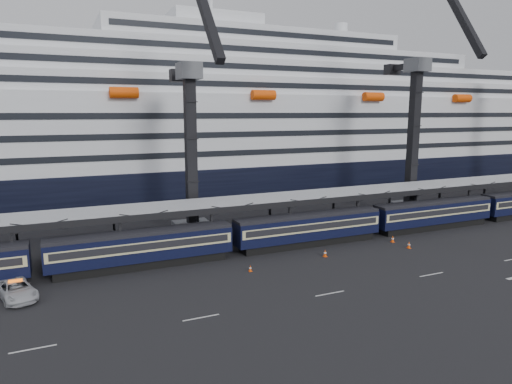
# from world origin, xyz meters

# --- Properties ---
(ground) EXTENTS (260.00, 260.00, 0.00)m
(ground) POSITION_xyz_m (0.00, 0.00, 0.00)
(ground) COLOR black
(ground) RESTS_ON ground
(lane_markings) EXTENTS (111.00, 4.27, 0.02)m
(lane_markings) POSITION_xyz_m (8.15, -5.23, 0.01)
(lane_markings) COLOR beige
(lane_markings) RESTS_ON ground
(train) EXTENTS (133.05, 3.00, 4.05)m
(train) POSITION_xyz_m (-4.65, 10.00, 2.20)
(train) COLOR black
(train) RESTS_ON ground
(canopy) EXTENTS (130.00, 6.25, 5.53)m
(canopy) POSITION_xyz_m (0.00, 14.00, 5.25)
(canopy) COLOR #979A9F
(canopy) RESTS_ON ground
(cruise_ship) EXTENTS (214.09, 28.84, 34.00)m
(cruise_ship) POSITION_xyz_m (-1.08, 45.99, 12.34)
(cruise_ship) COLOR black
(cruise_ship) RESTS_ON ground
(crane_dark_near) EXTENTS (4.50, 17.75, 35.08)m
(crane_dark_near) POSITION_xyz_m (-20.00, 18.59, 11.93)
(crane_dark_near) COLOR #45484C
(crane_dark_near) RESTS_ON ground
(crane_dark_mid) EXTENTS (4.50, 18.24, 39.64)m
(crane_dark_mid) POSITION_xyz_m (15.00, 17.59, 13.36)
(crane_dark_mid) COLOR #45484C
(crane_dark_mid) RESTS_ON ground
(pickup_truck) EXTENTS (4.14, 6.13, 1.56)m
(pickup_truck) POSITION_xyz_m (-39.58, 6.13, 0.78)
(pickup_truck) COLOR #B3B4BA
(pickup_truck) RESTS_ON ground
(traffic_cone_b) EXTENTS (0.35, 0.35, 0.69)m
(traffic_cone_b) POSITION_xyz_m (-18.24, 4.21, 0.34)
(traffic_cone_b) COLOR #F44A07
(traffic_cone_b) RESTS_ON ground
(traffic_cone_c) EXTENTS (0.42, 0.42, 0.85)m
(traffic_cone_c) POSITION_xyz_m (-8.64, 5.24, 0.42)
(traffic_cone_c) COLOR #F44A07
(traffic_cone_c) RESTS_ON ground
(traffic_cone_d) EXTENTS (0.43, 0.43, 0.86)m
(traffic_cone_d) POSITION_xyz_m (2.28, 3.93, 0.43)
(traffic_cone_d) COLOR #F44A07
(traffic_cone_d) RESTS_ON ground
(traffic_cone_e) EXTENTS (0.42, 0.42, 0.85)m
(traffic_cone_e) POSITION_xyz_m (2.25, 6.77, 0.42)
(traffic_cone_e) COLOR #F44A07
(traffic_cone_e) RESTS_ON ground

